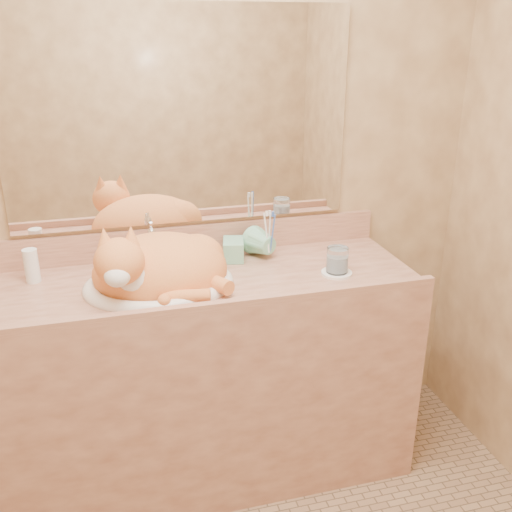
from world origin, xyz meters
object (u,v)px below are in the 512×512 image
object	(u,v)px
sink_basin	(158,265)
soap_dispenser	(233,243)
water_glass	(337,260)
vanity_counter	(202,378)
cat	(156,265)
toothbrush_cup	(270,248)

from	to	relation	value
sink_basin	soap_dispenser	size ratio (longest dim) A/B	2.90
water_glass	vanity_counter	bearing A→B (deg)	170.13
vanity_counter	cat	bearing A→B (deg)	-167.95
cat	water_glass	size ratio (longest dim) A/B	5.07
sink_basin	soap_dispenser	bearing A→B (deg)	9.87
cat	soap_dispenser	xyz separation A→B (m)	(0.31, 0.13, 0.00)
sink_basin	water_glass	distance (m)	0.65
vanity_counter	soap_dispenser	xyz separation A→B (m)	(0.16, 0.10, 0.51)
sink_basin	soap_dispenser	xyz separation A→B (m)	(0.30, 0.12, 0.01)
vanity_counter	cat	world-z (taller)	cat
toothbrush_cup	water_glass	distance (m)	0.28
vanity_counter	cat	size ratio (longest dim) A/B	3.34
sink_basin	toothbrush_cup	world-z (taller)	sink_basin
sink_basin	water_glass	xyz separation A→B (m)	(0.65, -0.07, -0.02)
soap_dispenser	water_glass	xyz separation A→B (m)	(0.35, -0.19, -0.03)
sink_basin	water_glass	bearing A→B (deg)	-18.25
vanity_counter	water_glass	world-z (taller)	water_glass
cat	soap_dispenser	bearing A→B (deg)	25.58
sink_basin	toothbrush_cup	size ratio (longest dim) A/B	4.41
cat	toothbrush_cup	world-z (taller)	cat
cat	water_glass	xyz separation A→B (m)	(0.66, -0.06, -0.03)
vanity_counter	soap_dispenser	world-z (taller)	soap_dispenser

